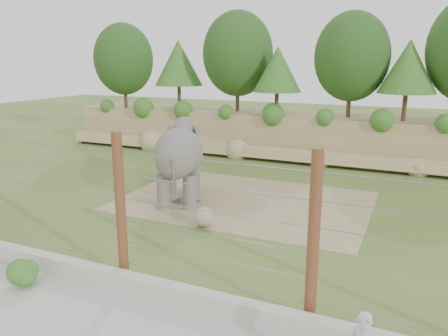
% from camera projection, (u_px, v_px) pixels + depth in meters
% --- Properties ---
extents(ground, '(90.00, 90.00, 0.00)m').
position_uv_depth(ground, '(201.00, 223.00, 15.69)').
color(ground, '#425F21').
rests_on(ground, ground).
extents(back_embankment, '(30.00, 5.52, 8.77)m').
position_uv_depth(back_embankment, '(307.00, 90.00, 25.72)').
color(back_embankment, '#917D55').
rests_on(back_embankment, ground).
extents(dirt_patch, '(10.00, 7.00, 0.02)m').
position_uv_depth(dirt_patch, '(245.00, 201.00, 18.14)').
color(dirt_patch, '#8C775A').
rests_on(dirt_patch, ground).
extents(drain_grate, '(1.00, 0.60, 0.03)m').
position_uv_depth(drain_grate, '(187.00, 201.00, 18.02)').
color(drain_grate, '#262628').
rests_on(drain_grate, dirt_patch).
extents(elephant, '(3.08, 4.31, 3.21)m').
position_uv_depth(elephant, '(179.00, 164.00, 17.73)').
color(elephant, '#5E5954').
rests_on(elephant, ground).
extents(stone_ball, '(0.71, 0.71, 0.71)m').
position_uv_depth(stone_ball, '(203.00, 217.00, 15.24)').
color(stone_ball, gray).
rests_on(stone_ball, dirt_patch).
extents(retaining_wall, '(26.00, 0.35, 0.50)m').
position_uv_depth(retaining_wall, '(112.00, 279.00, 11.20)').
color(retaining_wall, '#ACA89F').
rests_on(retaining_wall, ground).
extents(walkway, '(26.00, 4.00, 0.01)m').
position_uv_depth(walkway, '(55.00, 330.00, 9.49)').
color(walkway, '#ACA89F').
rests_on(walkway, ground).
extents(barrier_fence, '(20.26, 0.26, 4.00)m').
position_uv_depth(barrier_fence, '(121.00, 209.00, 11.22)').
color(barrier_fence, '#583516').
rests_on(barrier_fence, ground).
extents(walkway_shrub, '(0.73, 0.73, 0.73)m').
position_uv_depth(walkway_shrub, '(24.00, 271.00, 11.35)').
color(walkway_shrub, '#26611C').
rests_on(walkway_shrub, walkway).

